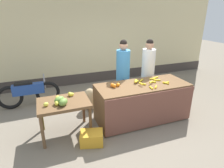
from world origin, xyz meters
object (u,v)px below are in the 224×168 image
at_px(parked_motorcycle, 29,92).
at_px(produce_crate, 92,138).
at_px(vendor_woman_blue_shirt, 123,75).
at_px(vendor_woman_white_shirt, 148,73).
at_px(produce_sack, 90,99).

xyz_separation_m(parked_motorcycle, produce_crate, (1.15, -2.14, -0.27)).
height_order(vendor_woman_blue_shirt, produce_crate, vendor_woman_blue_shirt).
bearing_deg(parked_motorcycle, vendor_woman_white_shirt, -17.75).
distance_m(vendor_woman_white_shirt, produce_crate, 2.35).
bearing_deg(vendor_woman_white_shirt, produce_crate, -148.17).
distance_m(vendor_woman_blue_shirt, produce_sack, 1.06).
bearing_deg(produce_crate, produce_sack, 76.37).
bearing_deg(produce_crate, vendor_woman_blue_shirt, 45.50).
relative_size(vendor_woman_white_shirt, parked_motorcycle, 1.12).
bearing_deg(produce_crate, vendor_woman_white_shirt, 31.83).
distance_m(vendor_woman_blue_shirt, vendor_woman_white_shirt, 0.72).
height_order(parked_motorcycle, produce_crate, parked_motorcycle).
height_order(vendor_woman_white_shirt, parked_motorcycle, vendor_woman_white_shirt).
distance_m(vendor_woman_white_shirt, produce_sack, 1.68).
bearing_deg(vendor_woman_white_shirt, parked_motorcycle, 162.25).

